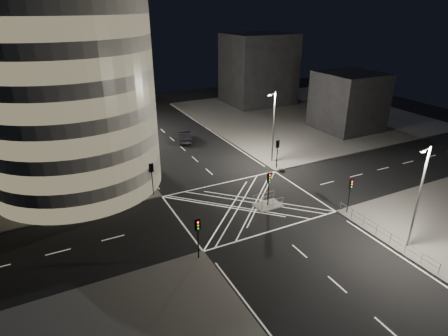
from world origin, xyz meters
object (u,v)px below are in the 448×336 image
traffic_signal_nr (350,190)px  street_lamp_right_far (273,125)px  street_lamp_left_near (133,139)px  traffic_signal_fl (152,173)px  street_lamp_left_far (105,107)px  street_lamp_right_near (419,195)px  traffic_signal_island (269,183)px  sedan (185,137)px  traffic_signal_nl (198,232)px  traffic_signal_fr (277,149)px  central_island (268,205)px

traffic_signal_nr → street_lamp_right_far: bearing=87.7°
street_lamp_left_near → traffic_signal_fl: bearing=-83.0°
street_lamp_left_near → traffic_signal_nr: bearing=-45.9°
street_lamp_left_far → street_lamp_right_near: 47.88m
traffic_signal_nr → street_lamp_left_near: bearing=134.1°
traffic_signal_island → street_lamp_left_far: size_ratio=0.40×
sedan → traffic_signal_island: bearing=108.9°
traffic_signal_nl → traffic_signal_island: 12.03m
traffic_signal_nl → street_lamp_left_near: bearing=91.9°
traffic_signal_fl → sedan: traffic_signal_fl is taller
traffic_signal_fr → street_lamp_left_far: size_ratio=0.40×
street_lamp_left_far → street_lamp_right_near: size_ratio=1.00×
traffic_signal_fl → traffic_signal_nr: (17.60, -13.60, 0.00)m
traffic_signal_fl → sedan: (10.30, 15.99, -2.06)m
street_lamp_left_near → sedan: bearing=44.6°
central_island → traffic_signal_fr: 11.10m
street_lamp_right_far → traffic_signal_fl: bearing=-173.1°
traffic_signal_fl → traffic_signal_island: same height
traffic_signal_island → sedan: 24.38m
traffic_signal_nl → traffic_signal_nr: (17.60, 0.00, 0.00)m
street_lamp_left_far → traffic_signal_nl: bearing=-89.0°
central_island → traffic_signal_nl: bearing=-153.9°
street_lamp_left_far → street_lamp_right_near: (18.87, -44.00, 0.00)m
traffic_signal_fl → street_lamp_right_near: bearing=-48.8°
central_island → traffic_signal_nl: traffic_signal_nl is taller
street_lamp_left_far → traffic_signal_nr: bearing=-63.6°
street_lamp_left_near → street_lamp_right_far: bearing=-9.0°
central_island → sedan: 24.30m
central_island → street_lamp_left_near: size_ratio=0.30×
central_island → sedan: sedan is taller
traffic_signal_fr → street_lamp_right_far: size_ratio=0.40×
traffic_signal_island → traffic_signal_fr: bearing=50.7°
traffic_signal_fl → street_lamp_right_far: bearing=6.9°
street_lamp_left_near → street_lamp_left_far: 18.00m
traffic_signal_nr → street_lamp_left_near: (-18.24, 18.80, 2.63)m
central_island → street_lamp_right_near: 15.54m
traffic_signal_island → traffic_signal_nl: bearing=-153.9°
central_island → traffic_signal_nr: 9.08m
traffic_signal_island → street_lamp_right_far: (7.44, 10.50, 2.63)m
street_lamp_right_near → sedan: 37.92m
sedan → street_lamp_left_near: bearing=62.4°
street_lamp_left_near → street_lamp_right_far: (18.87, -3.00, 0.00)m
traffic_signal_fr → sedan: size_ratio=0.78×
traffic_signal_fl → traffic_signal_fr: (17.60, 0.00, 0.00)m
central_island → traffic_signal_fl: traffic_signal_fl is taller
traffic_signal_fr → sedan: 17.69m
traffic_signal_island → sedan: traffic_signal_island is taller
central_island → traffic_signal_nr: (6.80, -5.30, 2.84)m
traffic_signal_fr → street_lamp_right_near: (0.64, -20.80, 2.63)m
traffic_signal_nr → street_lamp_right_far: 16.03m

